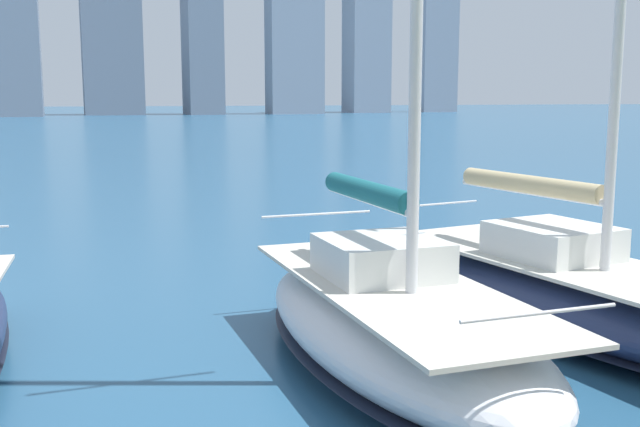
{
  "coord_description": "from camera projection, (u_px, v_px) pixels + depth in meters",
  "views": [
    {
      "loc": [
        3.43,
        3.3,
        3.84
      ],
      "look_at": [
        0.05,
        -6.6,
        2.2
      ],
      "focal_mm": 42.0,
      "sensor_mm": 36.0,
      "label": 1
    }
  ],
  "objects": [
    {
      "name": "sailboat_teal",
      "position": [
        393.0,
        319.0,
        10.53
      ],
      "size": [
        2.83,
        7.27,
        12.14
      ],
      "color": "white",
      "rests_on": "ground"
    },
    {
      "name": "sailboat_tan",
      "position": [
        571.0,
        292.0,
        12.33
      ],
      "size": [
        3.97,
        8.66,
        9.57
      ],
      "color": "navy",
      "rests_on": "ground"
    },
    {
      "name": "city_skyline",
      "position": [
        78.0,
        20.0,
        150.16
      ],
      "size": [
        174.63,
        19.09,
        50.99
      ],
      "color": "#909AAA",
      "rests_on": "ground"
    }
  ]
}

